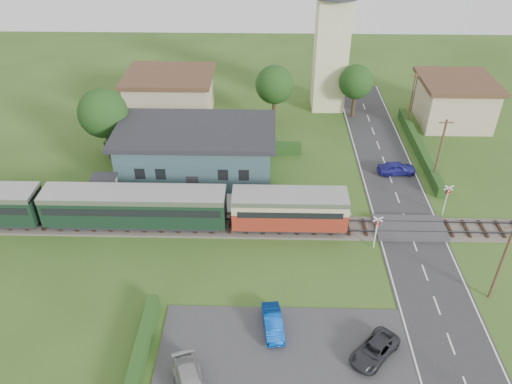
{
  "coord_description": "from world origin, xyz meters",
  "views": [
    {
      "loc": [
        -2.88,
        -33.16,
        28.03
      ],
      "look_at": [
        -3.76,
        4.0,
        2.53
      ],
      "focal_mm": 35.0,
      "sensor_mm": 36.0,
      "label": 1
    }
  ],
  "objects_px": {
    "equipment_hut": "(105,190)",
    "pedestrian_far": "(132,192)",
    "station_building": "(197,151)",
    "train": "(99,206)",
    "crossing_signal_far": "(447,196)",
    "house_east": "(454,100)",
    "crossing_signal_near": "(377,227)",
    "pedestrian_near": "(243,200)",
    "car_park_dark": "(375,350)",
    "house_west": "(170,94)",
    "car_park_silver": "(190,384)",
    "church_tower": "(333,29)",
    "car_park_blue": "(273,323)",
    "car_on_road": "(397,168)"
  },
  "relations": [
    {
      "from": "church_tower",
      "to": "pedestrian_far",
      "type": "relative_size",
      "value": 10.37
    },
    {
      "from": "crossing_signal_near",
      "to": "car_park_blue",
      "type": "relative_size",
      "value": 0.91
    },
    {
      "from": "house_west",
      "to": "house_east",
      "type": "bearing_deg",
      "value": -1.64
    },
    {
      "from": "equipment_hut",
      "to": "house_east",
      "type": "bearing_deg",
      "value": 26.32
    },
    {
      "from": "equipment_hut",
      "to": "crossing_signal_far",
      "type": "distance_m",
      "value": 31.61
    },
    {
      "from": "church_tower",
      "to": "car_park_silver",
      "type": "height_order",
      "value": "church_tower"
    },
    {
      "from": "station_building",
      "to": "house_east",
      "type": "height_order",
      "value": "house_east"
    },
    {
      "from": "train",
      "to": "house_west",
      "type": "relative_size",
      "value": 4.0
    },
    {
      "from": "crossing_signal_near",
      "to": "house_west",
      "type": "bearing_deg",
      "value": 130.11
    },
    {
      "from": "church_tower",
      "to": "car_park_silver",
      "type": "xyz_separation_m",
      "value": [
        -12.42,
        -42.5,
        -9.51
      ]
    },
    {
      "from": "church_tower",
      "to": "pedestrian_near",
      "type": "relative_size",
      "value": 10.3
    },
    {
      "from": "station_building",
      "to": "car_park_silver",
      "type": "relative_size",
      "value": 3.67
    },
    {
      "from": "equipment_hut",
      "to": "car_park_silver",
      "type": "bearing_deg",
      "value": -61.76
    },
    {
      "from": "church_tower",
      "to": "pedestrian_far",
      "type": "distance_m",
      "value": 31.69
    },
    {
      "from": "pedestrian_far",
      "to": "equipment_hut",
      "type": "bearing_deg",
      "value": 75.35
    },
    {
      "from": "crossing_signal_near",
      "to": "pedestrian_near",
      "type": "xyz_separation_m",
      "value": [
        -11.36,
        4.81,
        -0.84
      ]
    },
    {
      "from": "car_on_road",
      "to": "car_park_silver",
      "type": "bearing_deg",
      "value": 140.25
    },
    {
      "from": "equipment_hut",
      "to": "car_park_dark",
      "type": "bearing_deg",
      "value": -36.77
    },
    {
      "from": "equipment_hut",
      "to": "car_park_dark",
      "type": "xyz_separation_m",
      "value": [
        22.5,
        -16.82,
        -1.11
      ]
    },
    {
      "from": "church_tower",
      "to": "car_park_blue",
      "type": "bearing_deg",
      "value": -100.95
    },
    {
      "from": "church_tower",
      "to": "crossing_signal_far",
      "type": "distance_m",
      "value": 26.39
    },
    {
      "from": "station_building",
      "to": "car_park_silver",
      "type": "distance_m",
      "value": 25.7
    },
    {
      "from": "car_park_blue",
      "to": "car_park_silver",
      "type": "bearing_deg",
      "value": -143.36
    },
    {
      "from": "pedestrian_near",
      "to": "church_tower",
      "type": "bearing_deg",
      "value": -90.66
    },
    {
      "from": "house_east",
      "to": "crossing_signal_far",
      "type": "relative_size",
      "value": 2.69
    },
    {
      "from": "equipment_hut",
      "to": "car_on_road",
      "type": "distance_m",
      "value": 29.42
    },
    {
      "from": "car_park_silver",
      "to": "pedestrian_far",
      "type": "height_order",
      "value": "pedestrian_far"
    },
    {
      "from": "house_west",
      "to": "pedestrian_near",
      "type": "height_order",
      "value": "house_west"
    },
    {
      "from": "car_on_road",
      "to": "church_tower",
      "type": "bearing_deg",
      "value": 14.33
    },
    {
      "from": "station_building",
      "to": "church_tower",
      "type": "distance_m",
      "value": 23.89
    },
    {
      "from": "church_tower",
      "to": "station_building",
      "type": "bearing_deg",
      "value": -131.41
    },
    {
      "from": "crossing_signal_far",
      "to": "house_east",
      "type": "bearing_deg",
      "value": 71.92
    },
    {
      "from": "house_east",
      "to": "car_on_road",
      "type": "relative_size",
      "value": 2.27
    },
    {
      "from": "pedestrian_far",
      "to": "car_park_dark",
      "type": "bearing_deg",
      "value": -154.74
    },
    {
      "from": "station_building",
      "to": "house_west",
      "type": "relative_size",
      "value": 1.48
    },
    {
      "from": "car_on_road",
      "to": "pedestrian_far",
      "type": "relative_size",
      "value": 2.29
    },
    {
      "from": "equipment_hut",
      "to": "house_east",
      "type": "height_order",
      "value": "house_east"
    },
    {
      "from": "equipment_hut",
      "to": "pedestrian_far",
      "type": "relative_size",
      "value": 1.5
    },
    {
      "from": "house_east",
      "to": "car_park_dark",
      "type": "height_order",
      "value": "house_east"
    },
    {
      "from": "station_building",
      "to": "train",
      "type": "bearing_deg",
      "value": -130.06
    },
    {
      "from": "station_building",
      "to": "car_on_road",
      "type": "bearing_deg",
      "value": 1.19
    },
    {
      "from": "station_building",
      "to": "car_on_road",
      "type": "xyz_separation_m",
      "value": [
        20.73,
        0.43,
        -1.98
      ]
    },
    {
      "from": "car_park_dark",
      "to": "pedestrian_near",
      "type": "height_order",
      "value": "pedestrian_near"
    },
    {
      "from": "train",
      "to": "crossing_signal_far",
      "type": "relative_size",
      "value": 13.18
    },
    {
      "from": "crossing_signal_near",
      "to": "equipment_hut",
      "type": "bearing_deg",
      "value": 167.06
    },
    {
      "from": "equipment_hut",
      "to": "car_park_silver",
      "type": "height_order",
      "value": "equipment_hut"
    },
    {
      "from": "station_building",
      "to": "train",
      "type": "distance_m",
      "value": 11.76
    },
    {
      "from": "house_east",
      "to": "car_park_blue",
      "type": "relative_size",
      "value": 2.44
    },
    {
      "from": "equipment_hut",
      "to": "pedestrian_near",
      "type": "xyz_separation_m",
      "value": [
        13.04,
        -0.8,
        -0.44
      ]
    },
    {
      "from": "house_west",
      "to": "crossing_signal_far",
      "type": "bearing_deg",
      "value": -35.77
    }
  ]
}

